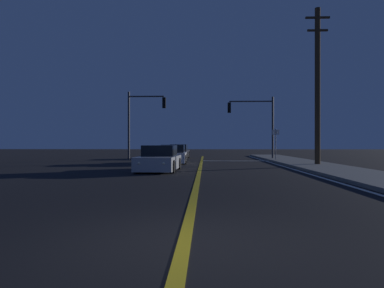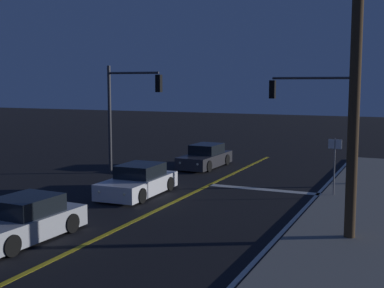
{
  "view_description": "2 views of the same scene",
  "coord_description": "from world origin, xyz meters",
  "px_view_note": "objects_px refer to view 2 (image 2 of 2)",
  "views": [
    {
      "loc": [
        0.31,
        -4.98,
        1.45
      ],
      "look_at": [
        -0.84,
        24.86,
        1.38
      ],
      "focal_mm": 32.72,
      "sensor_mm": 36.0,
      "label": 1
    },
    {
      "loc": [
        9.17,
        1.05,
        4.91
      ],
      "look_at": [
        0.24,
        21.07,
        2.3
      ],
      "focal_mm": 47.99,
      "sensor_mm": 36.0,
      "label": 2
    }
  ],
  "objects_px": {
    "car_following_oncoming_white": "(138,182)",
    "car_mid_block_charcoal": "(205,157)",
    "utility_pole_right": "(355,77)",
    "traffic_signal_near_right": "(320,108)",
    "car_parked_curb_silver": "(23,221)",
    "traffic_signal_far_left": "(127,103)",
    "street_sign_corner": "(335,158)"
  },
  "relations": [
    {
      "from": "car_following_oncoming_white",
      "to": "car_mid_block_charcoal",
      "type": "bearing_deg",
      "value": -90.09
    },
    {
      "from": "car_mid_block_charcoal",
      "to": "utility_pole_right",
      "type": "bearing_deg",
      "value": 131.77
    },
    {
      "from": "car_mid_block_charcoal",
      "to": "traffic_signal_near_right",
      "type": "bearing_deg",
      "value": 161.72
    },
    {
      "from": "car_parked_curb_silver",
      "to": "traffic_signal_far_left",
      "type": "xyz_separation_m",
      "value": [
        -3.0,
        11.36,
        3.27
      ]
    },
    {
      "from": "car_mid_block_charcoal",
      "to": "car_following_oncoming_white",
      "type": "xyz_separation_m",
      "value": [
        0.17,
        -8.13,
        0.0
      ]
    },
    {
      "from": "car_parked_curb_silver",
      "to": "traffic_signal_near_right",
      "type": "bearing_deg",
      "value": -116.16
    },
    {
      "from": "traffic_signal_near_right",
      "to": "traffic_signal_far_left",
      "type": "relative_size",
      "value": 0.95
    },
    {
      "from": "car_parked_curb_silver",
      "to": "traffic_signal_far_left",
      "type": "relative_size",
      "value": 0.74
    },
    {
      "from": "car_following_oncoming_white",
      "to": "traffic_signal_near_right",
      "type": "bearing_deg",
      "value": -141.93
    },
    {
      "from": "utility_pole_right",
      "to": "car_mid_block_charcoal",
      "type": "bearing_deg",
      "value": 130.13
    },
    {
      "from": "car_following_oncoming_white",
      "to": "street_sign_corner",
      "type": "bearing_deg",
      "value": -162.02
    },
    {
      "from": "traffic_signal_near_right",
      "to": "utility_pole_right",
      "type": "relative_size",
      "value": 0.56
    },
    {
      "from": "car_parked_curb_silver",
      "to": "utility_pole_right",
      "type": "relative_size",
      "value": 0.44
    },
    {
      "from": "car_mid_block_charcoal",
      "to": "traffic_signal_near_right",
      "type": "distance_m",
      "value": 8.07
    },
    {
      "from": "traffic_signal_far_left",
      "to": "car_mid_block_charcoal",
      "type": "bearing_deg",
      "value": 53.79
    },
    {
      "from": "traffic_signal_near_right",
      "to": "street_sign_corner",
      "type": "xyz_separation_m",
      "value": [
        1.17,
        -2.8,
        -1.98
      ]
    },
    {
      "from": "car_following_oncoming_white",
      "to": "traffic_signal_far_left",
      "type": "bearing_deg",
      "value": -55.29
    },
    {
      "from": "utility_pole_right",
      "to": "street_sign_corner",
      "type": "relative_size",
      "value": 3.83
    },
    {
      "from": "utility_pole_right",
      "to": "car_parked_curb_silver",
      "type": "bearing_deg",
      "value": -157.3
    },
    {
      "from": "car_mid_block_charcoal",
      "to": "car_parked_curb_silver",
      "type": "bearing_deg",
      "value": 92.08
    },
    {
      "from": "car_mid_block_charcoal",
      "to": "traffic_signal_near_right",
      "type": "xyz_separation_m",
      "value": [
        6.99,
        -2.53,
        3.13
      ]
    },
    {
      "from": "car_following_oncoming_white",
      "to": "traffic_signal_far_left",
      "type": "relative_size",
      "value": 0.76
    },
    {
      "from": "car_following_oncoming_white",
      "to": "utility_pole_right",
      "type": "relative_size",
      "value": 0.45
    },
    {
      "from": "car_mid_block_charcoal",
      "to": "utility_pole_right",
      "type": "xyz_separation_m",
      "value": [
        9.57,
        -11.34,
        4.52
      ]
    },
    {
      "from": "traffic_signal_near_right",
      "to": "utility_pole_right",
      "type": "distance_m",
      "value": 9.28
    },
    {
      "from": "street_sign_corner",
      "to": "car_following_oncoming_white",
      "type": "bearing_deg",
      "value": -160.69
    },
    {
      "from": "utility_pole_right",
      "to": "traffic_signal_near_right",
      "type": "bearing_deg",
      "value": 106.28
    },
    {
      "from": "car_parked_curb_silver",
      "to": "car_following_oncoming_white",
      "type": "xyz_separation_m",
      "value": [
        0.06,
        7.16,
        0.0
      ]
    },
    {
      "from": "car_parked_curb_silver",
      "to": "traffic_signal_far_left",
      "type": "bearing_deg",
      "value": -73.07
    },
    {
      "from": "traffic_signal_near_right",
      "to": "utility_pole_right",
      "type": "height_order",
      "value": "utility_pole_right"
    },
    {
      "from": "car_following_oncoming_white",
      "to": "street_sign_corner",
      "type": "height_order",
      "value": "street_sign_corner"
    },
    {
      "from": "car_mid_block_charcoal",
      "to": "traffic_signal_far_left",
      "type": "bearing_deg",
      "value": 55.43
    }
  ]
}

